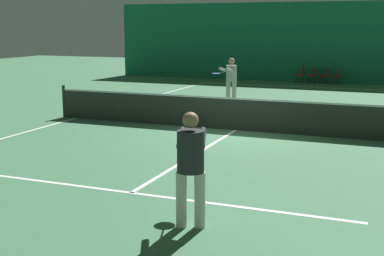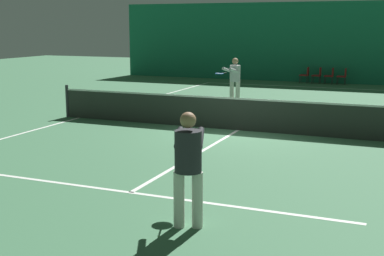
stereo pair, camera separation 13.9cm
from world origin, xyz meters
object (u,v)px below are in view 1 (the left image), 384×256
object	(u,v)px
tennis_net	(236,113)
courtside_chair_1	(313,74)
courtside_chair_0	(301,74)
courtside_chair_3	(338,75)
player_near	(191,161)
courtside_chair_2	(325,75)
player_far	(231,77)

from	to	relation	value
tennis_net	courtside_chair_1	bearing A→B (deg)	90.20
courtside_chair_0	courtside_chair_3	size ratio (longest dim) A/B	1.00
player_near	courtside_chair_3	distance (m)	21.23
courtside_chair_1	courtside_chair_2	bearing A→B (deg)	90.00
tennis_net	courtside_chair_1	size ratio (longest dim) A/B	14.29
courtside_chair_2	tennis_net	bearing A→B (deg)	-2.47
tennis_net	player_near	distance (m)	7.71
tennis_net	courtside_chair_2	size ratio (longest dim) A/B	14.29
courtside_chair_0	courtside_chair_1	size ratio (longest dim) A/B	1.00
tennis_net	player_far	size ratio (longest dim) A/B	6.76
courtside_chair_0	courtside_chair_2	size ratio (longest dim) A/B	1.00
tennis_net	courtside_chair_1	world-z (taller)	tennis_net
tennis_net	courtside_chair_0	world-z (taller)	tennis_net
courtside_chair_0	courtside_chair_3	xyz separation A→B (m)	(1.92, 0.00, 0.00)
player_near	courtside_chair_1	bearing A→B (deg)	-14.21
courtside_chair_2	courtside_chair_3	xyz separation A→B (m)	(0.64, 0.00, 0.00)
courtside_chair_0	tennis_net	bearing A→B (deg)	2.87
courtside_chair_0	courtside_chair_3	world-z (taller)	same
player_far	courtside_chair_1	distance (m)	8.92
player_near	courtside_chair_1	size ratio (longest dim) A/B	2.11
courtside_chair_2	courtside_chair_1	bearing A→B (deg)	-90.00
tennis_net	courtside_chair_0	distance (m)	13.72
player_far	courtside_chair_2	xyz separation A→B (m)	(2.36, 8.74, -0.55)
tennis_net	courtside_chair_2	world-z (taller)	tennis_net
player_near	courtside_chair_3	bearing A→B (deg)	-17.66
tennis_net	courtside_chair_0	bearing A→B (deg)	92.87
courtside_chair_2	player_near	bearing A→B (deg)	2.79
tennis_net	player_far	distance (m)	5.29
courtside_chair_1	courtside_chair_3	distance (m)	1.28
player_near	courtside_chair_0	xyz separation A→B (m)	(-2.31, 21.22, -0.54)
tennis_net	courtside_chair_0	size ratio (longest dim) A/B	14.29
player_far	courtside_chair_2	bearing A→B (deg)	-178.80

